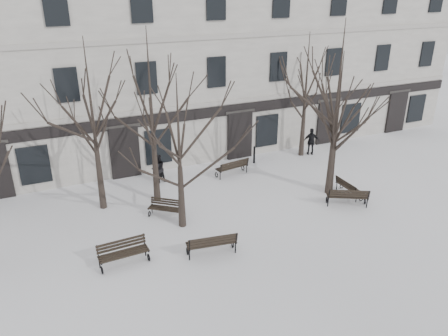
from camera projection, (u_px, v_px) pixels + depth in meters
ground at (247, 231)px, 19.11m from camera, size 100.00×100.00×0.00m
building at (157, 59)px, 27.78m from camera, size 40.40×10.20×11.40m
tree_1 at (179, 135)px, 17.87m from camera, size 4.78×4.78×6.83m
tree_2 at (338, 90)px, 20.50m from camera, size 6.03×6.03×8.62m
tree_3 at (338, 108)px, 20.99m from camera, size 5.01×5.01×7.15m
tree_4 at (91, 107)px, 19.15m from camera, size 5.61×5.61×8.02m
tree_5 at (151, 97)px, 19.83m from camera, size 5.84×5.84×8.34m
tree_6 at (306, 81)px, 25.64m from camera, size 5.24×5.24×7.48m
bench_0 at (123, 252)px, 16.73m from camera, size 1.94×0.79×0.96m
bench_1 at (212, 243)px, 17.27m from camera, size 2.07×1.01×1.00m
bench_2 at (348, 196)px, 21.05m from camera, size 2.02×1.54×0.98m
bench_3 at (166, 208)px, 20.17m from camera, size 1.62×1.46×0.82m
bench_4 at (232, 167)px, 24.40m from camera, size 1.97×0.97×0.96m
bench_5 at (348, 187)px, 22.15m from camera, size 0.63×1.67×0.83m
bollard_a at (161, 170)px, 23.92m from camera, size 0.13×0.13×0.99m
bollard_b at (254, 154)px, 26.05m from camera, size 0.14×0.14×1.07m
pedestrian_b at (159, 182)px, 23.80m from camera, size 0.84×0.69×1.58m
pedestrian_c at (310, 154)px, 27.58m from camera, size 1.09×0.82×1.71m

